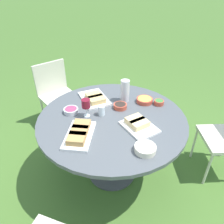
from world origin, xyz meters
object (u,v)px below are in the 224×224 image
Objects in this scene: dining_table at (112,126)px; chair_near_right at (56,91)px; water_pitcher at (125,91)px; wine_glass at (86,104)px.

chair_near_right is at bearing 16.72° from dining_table.
dining_table is at bearing -163.28° from chair_near_right.
wine_glass is at bearing 105.36° from water_pitcher.
water_pitcher is 1.30× the size of wine_glass.
water_pitcher is (-0.93, -0.59, 0.34)m from chair_near_right.
chair_near_right is at bearing 32.24° from water_pitcher.
water_pitcher reaches higher than wine_glass.
chair_near_right reaches higher than dining_table.
wine_glass is (-1.05, -0.14, 0.36)m from chair_near_right.
dining_table is 0.33m from wine_glass.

